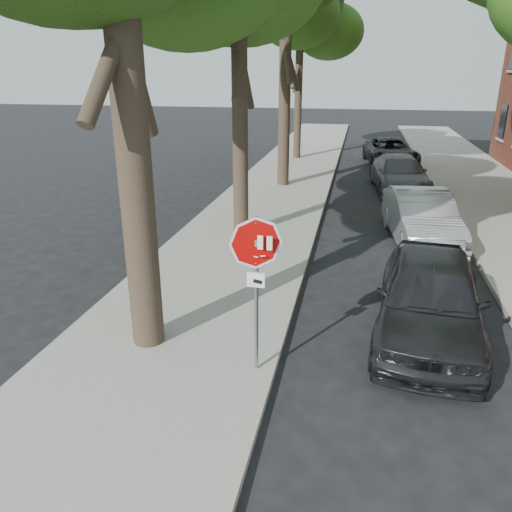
# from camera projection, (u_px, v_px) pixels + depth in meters

# --- Properties ---
(ground) EXTENTS (120.00, 120.00, 0.00)m
(ground) POSITION_uv_depth(u_px,v_px,m) (298.00, 379.00, 8.15)
(ground) COLOR black
(ground) RESTS_ON ground
(sidewalk_left) EXTENTS (4.00, 55.00, 0.12)m
(sidewalk_left) POSITION_uv_depth(u_px,v_px,m) (273.00, 196.00, 19.61)
(sidewalk_left) COLOR gray
(sidewalk_left) RESTS_ON ground
(sidewalk_right) EXTENTS (4.00, 55.00, 0.12)m
(sidewalk_right) POSITION_uv_depth(u_px,v_px,m) (504.00, 208.00, 18.01)
(sidewalk_right) COLOR gray
(sidewalk_right) RESTS_ON ground
(curb_left) EXTENTS (0.12, 55.00, 0.13)m
(curb_left) POSITION_uv_depth(u_px,v_px,m) (325.00, 199.00, 19.22)
(curb_left) COLOR #9E9384
(curb_left) RESTS_ON ground
(curb_right) EXTENTS (0.12, 55.00, 0.13)m
(curb_right) POSITION_uv_depth(u_px,v_px,m) (445.00, 205.00, 18.39)
(curb_right) COLOR #9E9384
(curb_right) RESTS_ON ground
(stop_sign) EXTENTS (0.76, 0.34, 2.61)m
(stop_sign) POSITION_uv_depth(u_px,v_px,m) (256.00, 266.00, 7.58)
(stop_sign) COLOR gray
(stop_sign) RESTS_ON sidewalk_left
(tree_far) EXTENTS (5.29, 4.91, 9.33)m
(tree_far) POSITION_uv_depth(u_px,v_px,m) (300.00, 18.00, 25.49)
(tree_far) COLOR black
(tree_far) RESTS_ON sidewalk_left
(car_a) EXTENTS (2.36, 4.84, 1.59)m
(car_a) POSITION_uv_depth(u_px,v_px,m) (430.00, 297.00, 9.23)
(car_a) COLOR black
(car_a) RESTS_ON ground
(car_b) EXTENTS (2.09, 4.66, 1.49)m
(car_b) POSITION_uv_depth(u_px,v_px,m) (421.00, 217.00, 14.38)
(car_b) COLOR #9A9CA2
(car_b) RESTS_ON ground
(car_c) EXTENTS (2.52, 5.04, 1.41)m
(car_c) POSITION_uv_depth(u_px,v_px,m) (399.00, 174.00, 20.51)
(car_c) COLOR #49494E
(car_c) RESTS_ON ground
(car_d) EXTENTS (2.97, 5.26, 1.39)m
(car_d) POSITION_uv_depth(u_px,v_px,m) (391.00, 152.00, 26.09)
(car_d) COLOR black
(car_d) RESTS_ON ground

